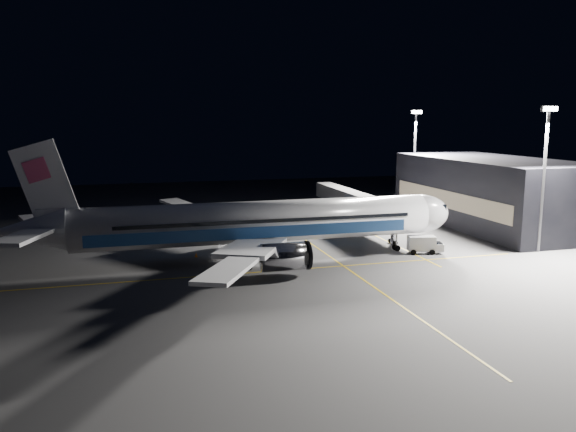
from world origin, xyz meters
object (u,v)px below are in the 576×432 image
(floodlight_mast_north, at_px, (415,151))
(safety_cone_b, at_px, (293,249))
(baggage_tug, at_px, (214,235))
(safety_cone_a, at_px, (196,255))
(jet_bridge, at_px, (359,202))
(floodlight_mast_south, at_px, (545,166))
(airliner, at_px, (250,223))
(service_truck, at_px, (425,244))
(safety_cone_c, at_px, (228,250))

(floodlight_mast_north, xyz_separation_m, safety_cone_b, (-34.00, -27.99, -12.04))
(baggage_tug, relative_size, safety_cone_a, 4.17)
(jet_bridge, relative_size, baggage_tug, 12.66)
(jet_bridge, bearing_deg, floodlight_mast_south, -53.21)
(airliner, bearing_deg, jet_bridge, 38.04)
(safety_cone_b, bearing_deg, baggage_tug, 133.49)
(safety_cone_b, bearing_deg, safety_cone_a, 180.00)
(service_truck, xyz_separation_m, safety_cone_a, (-31.64, 6.54, -1.02))
(floodlight_mast_north, relative_size, safety_cone_a, 31.80)
(floodlight_mast_north, distance_m, safety_cone_b, 45.65)
(floodlight_mast_south, distance_m, service_truck, 20.03)
(baggage_tug, distance_m, safety_cone_c, 9.17)
(floodlight_mast_north, distance_m, service_truck, 39.76)
(safety_cone_a, height_order, safety_cone_b, safety_cone_b)
(floodlight_mast_north, bearing_deg, service_truck, -115.35)
(floodlight_mast_north, xyz_separation_m, safety_cone_a, (-48.00, -27.99, -12.05))
(safety_cone_a, distance_m, safety_cone_c, 4.94)
(airliner, height_order, floodlight_mast_south, floodlight_mast_south)
(service_truck, bearing_deg, baggage_tug, 162.59)
(floodlight_mast_south, bearing_deg, floodlight_mast_north, 90.00)
(airliner, distance_m, safety_cone_a, 9.35)
(floodlight_mast_north, height_order, floodlight_mast_south, same)
(jet_bridge, relative_size, safety_cone_a, 52.85)
(service_truck, relative_size, safety_cone_c, 8.10)
(airliner, xyz_separation_m, safety_cone_c, (-2.19, 5.41, -4.84))
(floodlight_mast_south, xyz_separation_m, baggage_tug, (-44.00, 20.56, -11.62))
(safety_cone_a, bearing_deg, airliner, -30.01)
(floodlight_mast_north, relative_size, safety_cone_c, 32.01)
(airliner, height_order, safety_cone_b, airliner)
(floodlight_mast_south, relative_size, baggage_tug, 7.62)
(safety_cone_c, bearing_deg, safety_cone_b, -8.67)
(service_truck, bearing_deg, floodlight_mast_north, 78.96)
(jet_bridge, distance_m, safety_cone_c, 28.57)
(airliner, relative_size, safety_cone_b, 93.51)
(safety_cone_c, bearing_deg, baggage_tug, 94.59)
(service_truck, relative_size, safety_cone_a, 8.05)
(floodlight_mast_north, bearing_deg, safety_cone_c, -148.44)
(airliner, bearing_deg, service_truck, -5.87)
(jet_bridge, bearing_deg, safety_cone_c, -153.42)
(floodlight_mast_south, xyz_separation_m, safety_cone_b, (-34.00, 10.01, -12.04))
(baggage_tug, height_order, safety_cone_c, baggage_tug)
(floodlight_mast_south, relative_size, safety_cone_b, 31.48)
(service_truck, bearing_deg, safety_cone_a, -177.37)
(jet_bridge, bearing_deg, baggage_tug, -172.30)
(baggage_tug, height_order, safety_cone_b, baggage_tug)
(safety_cone_b, distance_m, safety_cone_c, 9.37)
(airliner, relative_size, floodlight_mast_north, 2.97)
(airliner, bearing_deg, floodlight_mast_north, 37.91)
(floodlight_mast_north, relative_size, baggage_tug, 7.62)
(airliner, relative_size, floodlight_mast_south, 2.97)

